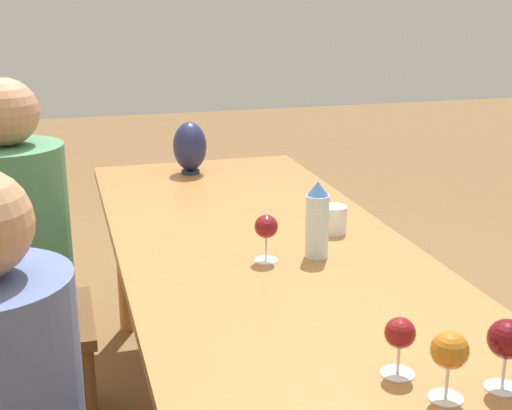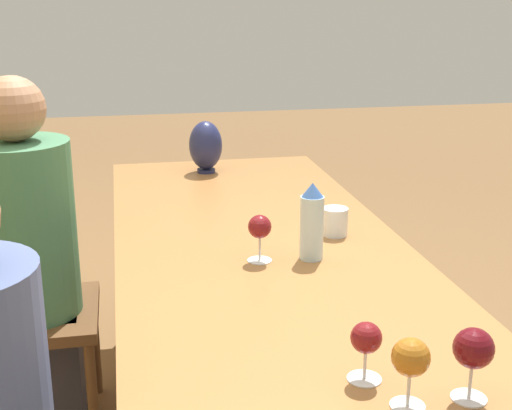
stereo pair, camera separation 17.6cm
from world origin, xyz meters
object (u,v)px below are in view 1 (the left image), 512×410
at_px(water_bottle, 317,221).
at_px(water_tumbler, 334,220).
at_px(wine_glass_2, 400,335).
at_px(wine_glass_0, 266,228).
at_px(vase, 190,147).
at_px(chair_far, 4,314).
at_px(wine_glass_1, 507,341).
at_px(wine_glass_3, 450,352).
at_px(person_far, 24,257).

height_order(water_bottle, water_tumbler, water_bottle).
xyz_separation_m(water_tumbler, wine_glass_2, (-0.86, 0.20, 0.04)).
bearing_deg(wine_glass_0, vase, 1.20).
bearing_deg(chair_far, wine_glass_0, -119.75).
xyz_separation_m(wine_glass_1, chair_far, (1.23, 1.03, -0.38)).
distance_m(wine_glass_0, wine_glass_1, 0.83).
bearing_deg(wine_glass_3, person_far, 33.66).
xyz_separation_m(water_bottle, wine_glass_1, (-0.78, -0.10, -0.01)).
bearing_deg(water_tumbler, wine_glass_0, 122.37).
relative_size(water_bottle, wine_glass_2, 1.83).
bearing_deg(water_tumbler, chair_far, 75.95).
distance_m(water_bottle, chair_far, 1.10).
relative_size(water_tumbler, wine_glass_0, 0.64).
bearing_deg(water_bottle, wine_glass_3, 178.23).
height_order(wine_glass_0, wine_glass_2, wine_glass_0).
bearing_deg(person_far, wine_glass_2, -145.50).
bearing_deg(chair_far, person_far, -90.00).
distance_m(water_bottle, wine_glass_1, 0.79).
distance_m(wine_glass_0, person_far, 0.84).
distance_m(wine_glass_2, chair_far, 1.46).
xyz_separation_m(vase, chair_far, (-0.62, 0.75, -0.39)).
height_order(vase, chair_far, vase).
bearing_deg(wine_glass_2, water_tumbler, -13.18).
bearing_deg(wine_glass_0, person_far, 57.48).
bearing_deg(vase, water_bottle, -170.78).
xyz_separation_m(water_bottle, wine_glass_3, (-0.78, 0.02, -0.01)).
distance_m(water_bottle, wine_glass_0, 0.15).
bearing_deg(wine_glass_2, chair_far, 37.18).
relative_size(vase, wine_glass_2, 1.76).
bearing_deg(wine_glass_0, wine_glass_2, -173.35).
bearing_deg(person_far, wine_glass_0, -122.52).
bearing_deg(vase, wine_glass_1, -171.51).
relative_size(wine_glass_1, chair_far, 0.17).
height_order(water_tumbler, chair_far, chair_far).
bearing_deg(person_far, wine_glass_3, -146.34).
height_order(vase, wine_glass_3, vase).
height_order(water_tumbler, wine_glass_3, wine_glass_3).
bearing_deg(chair_far, water_bottle, -116.00).
xyz_separation_m(vase, wine_glass_2, (-1.75, -0.10, -0.03)).
relative_size(water_bottle, person_far, 0.18).
bearing_deg(wine_glass_2, wine_glass_1, -121.30).
xyz_separation_m(wine_glass_2, person_far, (1.13, 0.77, -0.17)).
distance_m(wine_glass_2, wine_glass_3, 0.12).
relative_size(water_bottle, chair_far, 0.26).
height_order(water_bottle, chair_far, water_bottle).
xyz_separation_m(water_tumbler, vase, (0.88, 0.30, 0.07)).
relative_size(chair_far, person_far, 0.70).
xyz_separation_m(water_bottle, chair_far, (0.45, 0.93, -0.39)).
relative_size(water_tumbler, wine_glass_1, 0.60).
height_order(wine_glass_2, person_far, person_far).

